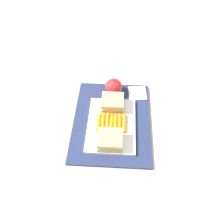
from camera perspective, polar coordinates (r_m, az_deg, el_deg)
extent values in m
plane|color=#B7AD99|center=(0.80, -0.05, -2.51)|extent=(2.40, 2.40, 0.00)
cube|color=navy|center=(0.79, -0.05, -2.31)|extent=(0.36, 0.28, 0.01)
cube|color=white|center=(0.77, -0.15, -3.39)|extent=(0.23, 0.17, 0.01)
cube|color=tan|center=(0.72, -0.51, -7.95)|extent=(0.07, 0.08, 0.02)
cube|color=#F4CC4C|center=(0.71, -0.51, -7.45)|extent=(0.07, 0.07, 0.01)
cube|color=tan|center=(0.70, -0.52, -6.93)|extent=(0.07, 0.08, 0.02)
cube|color=tan|center=(0.80, 0.16, 1.86)|extent=(0.07, 0.08, 0.02)
cube|color=#F4CC4C|center=(0.79, 0.16, 2.44)|extent=(0.07, 0.07, 0.01)
cube|color=tan|center=(0.78, 0.16, 3.03)|extent=(0.07, 0.08, 0.02)
cylinder|color=orange|center=(0.76, 3.24, -3.04)|extent=(0.08, 0.01, 0.02)
cylinder|color=orange|center=(0.76, 2.00, -3.07)|extent=(0.08, 0.01, 0.02)
cylinder|color=orange|center=(0.76, 0.89, -2.92)|extent=(0.08, 0.01, 0.01)
cylinder|color=orange|center=(0.76, -0.22, -2.82)|extent=(0.08, 0.01, 0.02)
cylinder|color=orange|center=(0.76, -1.27, -2.81)|extent=(0.08, 0.01, 0.02)
cylinder|color=orange|center=(0.76, -2.41, -2.74)|extent=(0.08, 0.01, 0.02)
cylinder|color=orange|center=(0.76, -3.51, -2.80)|extent=(0.08, 0.01, 0.02)
sphere|color=red|center=(0.85, 0.46, 6.64)|extent=(0.07, 0.07, 0.07)
cylinder|color=brown|center=(0.82, 0.48, 8.48)|extent=(0.01, 0.01, 0.01)
cube|color=white|center=(0.87, 6.75, 5.00)|extent=(0.08, 0.08, 0.00)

